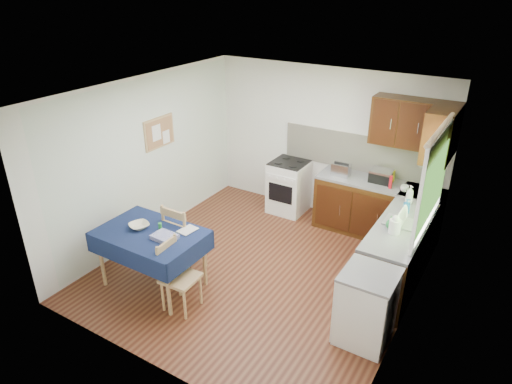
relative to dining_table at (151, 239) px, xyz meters
The scene contains 33 objects.
floor 1.61m from the dining_table, 45.63° to the left, with size 4.20×4.20×0.00m, color #471F12.
ceiling 2.30m from the dining_table, 45.63° to the left, with size 4.00×4.20×0.02m, color white.
wall_back 3.34m from the dining_table, 72.09° to the left, with size 4.00×0.02×2.50m, color white.
wall_front 1.57m from the dining_table, 46.40° to the right, with size 4.00×0.02×2.50m, color white.
wall_left 1.53m from the dining_table, 133.61° to the left, with size 0.02×4.20×2.50m, color white.
wall_right 3.23m from the dining_table, 18.97° to the left, with size 0.02×4.20×2.50m, color white.
base_cabinets 3.31m from the dining_table, 44.05° to the left, with size 1.90×2.30×0.86m.
worktop_back 3.51m from the dining_table, 53.96° to the left, with size 1.90×0.60×0.04m, color gray.
worktop_right 3.20m from the dining_table, 31.85° to the left, with size 0.60×1.70×0.04m, color gray.
worktop_corner 3.93m from the dining_table, 46.26° to the left, with size 0.60×0.60×0.04m, color gray.
splashback 3.57m from the dining_table, 61.94° to the left, with size 2.70×0.02×0.60m, color #ECE2C8.
upper_cabinets 3.97m from the dining_table, 48.17° to the left, with size 1.20×0.85×0.70m.
stove 2.89m from the dining_table, 79.73° to the left, with size 0.60×0.61×0.92m.
window 3.58m from the dining_table, 30.18° to the left, with size 0.04×1.48×1.26m.
fridge 2.77m from the dining_table, 10.15° to the left, with size 0.58×0.60×0.89m.
corkboard 1.87m from the dining_table, 125.62° to the left, with size 0.04×0.62×0.47m.
dining_table is the anchor object (origin of this frame).
chair_far 0.51m from the dining_table, 75.13° to the left, with size 0.47×0.47×1.04m.
chair_near 0.63m from the dining_table, 16.59° to the right, with size 0.43×0.43×0.92m.
toaster 3.15m from the dining_table, 62.36° to the left, with size 0.28×0.17×0.22m.
sandwich_press 3.55m from the dining_table, 54.32° to the left, with size 0.32×0.28×0.19m.
sauce_bottle 3.53m from the dining_table, 50.03° to the left, with size 0.05×0.05×0.20m, color red.
yellow_packet 3.69m from the dining_table, 53.93° to the left, with size 0.13×0.09×0.17m, color yellow.
dish_rack 3.21m from the dining_table, 32.55° to the left, with size 0.43×0.33×0.20m.
kettle 3.06m from the dining_table, 28.19° to the left, with size 0.14×0.14×0.24m.
cup 3.67m from the dining_table, 47.51° to the left, with size 0.12×0.12×0.10m, color white.
soap_bottle_a 3.53m from the dining_table, 41.79° to the left, with size 0.10×0.10×0.27m, color white.
soap_bottle_b 3.38m from the dining_table, 37.85° to the left, with size 0.08×0.09×0.19m, color #1F70B7.
soap_bottle_c 3.04m from the dining_table, 30.41° to the left, with size 0.12×0.12×0.16m, color #238339.
plate_bowl 0.23m from the dining_table, behind, with size 0.25×0.25×0.06m, color beige.
book 0.43m from the dining_table, 42.40° to the left, with size 0.18×0.24×0.02m, color white.
spice_jar 0.21m from the dining_table, 58.58° to the left, with size 0.05×0.05×0.09m, color #258837.
tea_towel 0.30m from the dining_table, ahead, with size 0.29×0.23×0.05m, color navy.
Camera 1 is at (2.74, -4.60, 3.75)m, focal length 32.00 mm.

